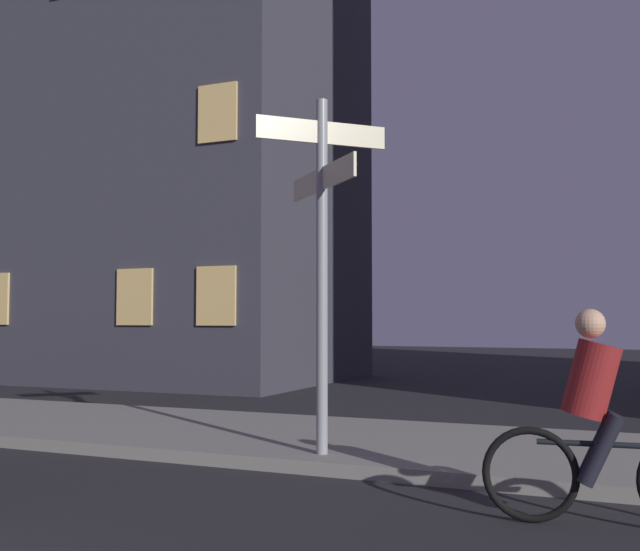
{
  "coord_description": "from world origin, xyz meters",
  "views": [
    {
      "loc": [
        4.3,
        -0.98,
        1.54
      ],
      "look_at": [
        1.25,
        6.07,
        1.98
      ],
      "focal_mm": 42.46,
      "sensor_mm": 36.0,
      "label": 1
    }
  ],
  "objects": [
    {
      "name": "signpost",
      "position": [
        1.18,
        6.29,
        2.37
      ],
      "size": [
        1.22,
        1.22,
        3.72
      ],
      "color": "gray",
      "rests_on": "sidewalk_kerb"
    },
    {
      "name": "building_left_block",
      "position": [
        -7.67,
        15.49,
        7.11
      ],
      "size": [
        10.01,
        6.64,
        14.23
      ],
      "color": "#383842",
      "rests_on": "ground_plane"
    },
    {
      "name": "cyclist",
      "position": [
        3.96,
        5.02,
        0.75
      ],
      "size": [
        1.82,
        0.37,
        1.61
      ],
      "color": "black",
      "rests_on": "ground_plane"
    },
    {
      "name": "sidewalk_kerb",
      "position": [
        0.0,
        7.49,
        0.07
      ],
      "size": [
        40.0,
        3.24,
        0.14
      ],
      "primitive_type": "cube",
      "color": "gray",
      "rests_on": "ground_plane"
    }
  ]
}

